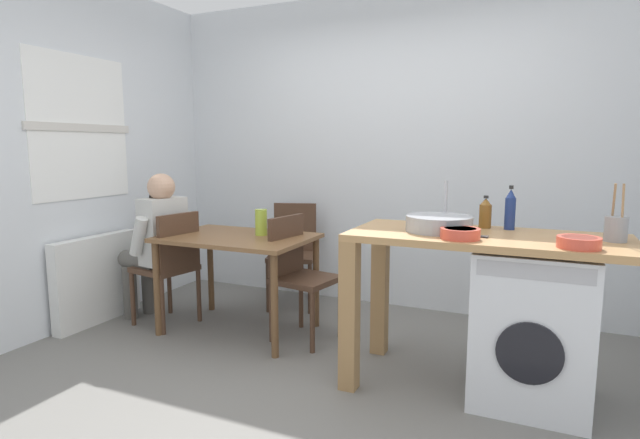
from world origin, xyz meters
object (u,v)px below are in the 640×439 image
(chair_opposite, at_px, (298,270))
(utensil_crock, at_px, (616,228))
(chair_person_seat, at_px, (171,262))
(bottle_squat_brown, at_px, (510,210))
(colander, at_px, (579,242))
(seated_person, at_px, (157,240))
(mixing_bowl, at_px, (460,233))
(vase, at_px, (261,222))
(dining_table, at_px, (238,248))
(bottle_tall_green, at_px, (485,213))
(chair_spare_by_wall, at_px, (293,248))
(washing_machine, at_px, (532,326))

(chair_opposite, relative_size, utensil_crock, 3.00)
(chair_person_seat, relative_size, utensil_crock, 3.00)
(bottle_squat_brown, xyz_separation_m, colander, (0.35, -0.45, -0.09))
(seated_person, height_order, bottle_squat_brown, seated_person)
(seated_person, xyz_separation_m, mixing_bowl, (2.40, -0.37, 0.28))
(vase, bearing_deg, dining_table, -146.31)
(chair_opposite, height_order, bottle_tall_green, bottle_tall_green)
(chair_person_seat, xyz_separation_m, bottle_squat_brown, (2.46, 0.09, 0.53))
(seated_person, height_order, bottle_tall_green, seated_person)
(chair_spare_by_wall, height_order, washing_machine, chair_spare_by_wall)
(chair_person_seat, bearing_deg, colander, -87.12)
(bottle_squat_brown, xyz_separation_m, utensil_crock, (0.53, -0.18, -0.05))
(dining_table, height_order, chair_opposite, chair_opposite)
(seated_person, relative_size, colander, 6.00)
(chair_opposite, distance_m, seated_person, 1.20)
(dining_table, relative_size, chair_opposite, 1.22)
(bottle_tall_green, bearing_deg, vase, 175.98)
(chair_spare_by_wall, bearing_deg, seated_person, 29.55)
(chair_spare_by_wall, relative_size, seated_person, 0.75)
(washing_machine, xyz_separation_m, vase, (-1.92, 0.35, 0.41))
(mixing_bowl, bearing_deg, chair_spare_by_wall, 143.03)
(chair_person_seat, distance_m, bottle_tall_green, 2.38)
(bottle_tall_green, bearing_deg, seated_person, -178.37)
(dining_table, xyz_separation_m, mixing_bowl, (1.70, -0.45, 0.31))
(bottle_squat_brown, bearing_deg, utensil_crock, -19.08)
(colander, bearing_deg, mixing_bowl, 177.96)
(chair_person_seat, relative_size, bottle_tall_green, 4.62)
(chair_person_seat, height_order, utensil_crock, utensil_crock)
(chair_opposite, height_order, washing_machine, chair_opposite)
(chair_opposite, relative_size, bottle_squat_brown, 3.46)
(washing_machine, bearing_deg, dining_table, 173.05)
(chair_spare_by_wall, relative_size, mixing_bowl, 4.33)
(chair_opposite, bearing_deg, dining_table, -72.51)
(chair_person_seat, bearing_deg, seated_person, 90.00)
(chair_spare_by_wall, relative_size, colander, 4.50)
(seated_person, bearing_deg, chair_spare_by_wall, -32.30)
(chair_person_seat, height_order, colander, colander)
(washing_machine, distance_m, mixing_bowl, 0.67)
(seated_person, height_order, mixing_bowl, seated_person)
(dining_table, height_order, utensil_crock, utensil_crock)
(seated_person, distance_m, washing_machine, 2.79)
(bottle_tall_green, height_order, vase, bottle_tall_green)
(chair_person_seat, relative_size, chair_spare_by_wall, 1.00)
(chair_opposite, height_order, bottle_squat_brown, bottle_squat_brown)
(bottle_squat_brown, bearing_deg, chair_opposite, 176.76)
(mixing_bowl, height_order, vase, mixing_bowl)
(chair_spare_by_wall, bearing_deg, chair_person_seat, 36.77)
(colander, bearing_deg, chair_spare_by_wall, 150.39)
(dining_table, bearing_deg, utensil_crock, -4.69)
(seated_person, relative_size, mixing_bowl, 5.77)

